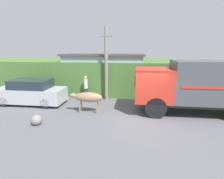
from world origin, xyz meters
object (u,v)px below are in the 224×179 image
object	(u,v)px
pedestrian_on_hill	(86,86)
utility_pole	(106,63)
cargo_truck	(200,84)
brown_cow	(88,97)
roadside_rock	(36,120)
parked_suv	(31,92)

from	to	relation	value
pedestrian_on_hill	utility_pole	distance (m)	2.34
cargo_truck	utility_pole	world-z (taller)	utility_pole
brown_cow	roadside_rock	xyz separation A→B (m)	(-2.10, -2.10, -0.66)
parked_suv	pedestrian_on_hill	bearing A→B (deg)	23.65
pedestrian_on_hill	utility_pole	world-z (taller)	utility_pole
roadside_rock	brown_cow	bearing A→B (deg)	45.09
brown_cow	pedestrian_on_hill	bearing A→B (deg)	107.92
cargo_truck	utility_pole	bearing A→B (deg)	160.57
brown_cow	parked_suv	world-z (taller)	parked_suv
cargo_truck	pedestrian_on_hill	bearing A→B (deg)	165.52
utility_pole	cargo_truck	bearing A→B (deg)	-21.41
pedestrian_on_hill	cargo_truck	bearing A→B (deg)	135.72
brown_cow	roadside_rock	size ratio (longest dim) A/B	3.83
pedestrian_on_hill	brown_cow	bearing A→B (deg)	80.37
cargo_truck	parked_suv	world-z (taller)	cargo_truck
parked_suv	brown_cow	bearing A→B (deg)	-16.50
pedestrian_on_hill	utility_pole	size ratio (longest dim) A/B	0.34
parked_suv	roadside_rock	distance (m)	3.92
cargo_truck	roadside_rock	bearing A→B (deg)	-160.39
roadside_rock	utility_pole	bearing A→B (deg)	60.95
pedestrian_on_hill	roadside_rock	distance (m)	5.06
brown_cow	utility_pole	bearing A→B (deg)	76.79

